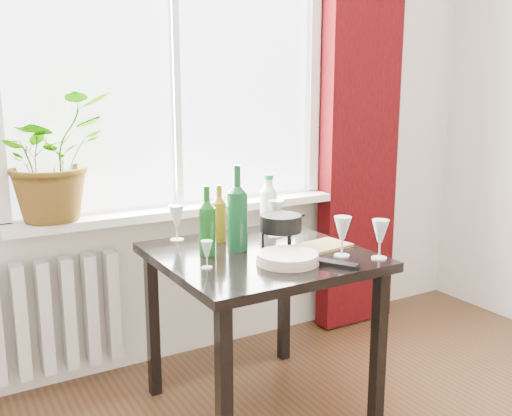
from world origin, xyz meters
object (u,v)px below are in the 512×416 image
wineglass_front_left (207,254)px  wine_bottle_right (237,207)px  tv_remote (336,264)px  wineglass_back_center (275,218)px  radiator (33,320)px  cleaning_bottle (268,203)px  wine_bottle_left (207,220)px  table (260,273)px  wineglass_far_right (380,239)px  potted_plant (50,157)px  cutting_board (321,246)px  wineglass_front_right (342,236)px  fondue_pot (281,231)px  wineglass_back_left (177,223)px  bottle_amber (219,213)px  plate_stack (288,258)px

wineglass_front_left → wine_bottle_right: bearing=37.2°
tv_remote → wineglass_back_center: bearing=56.5°
radiator → cleaning_bottle: cleaning_bottle is taller
radiator → wine_bottle_left: 0.99m
tv_remote → table: bearing=86.8°
wineglass_back_center → wineglass_front_left: bearing=-150.3°
wine_bottle_right → wineglass_far_right: bearing=-43.3°
cleaning_bottle → potted_plant: bearing=160.3°
potted_plant → tv_remote: potted_plant is taller
potted_plant → tv_remote: (0.88, -0.94, -0.38)m
wineglass_back_center → cutting_board: size_ratio=0.73×
wine_bottle_right → cleaning_bottle: bearing=35.6°
wine_bottle_left → tv_remote: (0.37, -0.40, -0.14)m
wineglass_front_right → wineglass_front_left: 0.58m
fondue_pot → tv_remote: 0.36m
potted_plant → radiator: bearing=175.4°
potted_plant → wineglass_back_left: 0.63m
bottle_amber → wineglass_back_left: bottle_amber is taller
wine_bottle_right → fondue_pot: wine_bottle_right is taller
wineglass_front_right → fondue_pot: bearing=118.7°
potted_plant → wineglass_back_center: (0.92, -0.43, -0.30)m
radiator → potted_plant: (0.13, -0.01, 0.75)m
fondue_pot → tv_remote: size_ratio=1.22×
wine_bottle_left → wine_bottle_right: bearing=3.3°
wineglass_far_right → cutting_board: bearing=112.8°
wine_bottle_right → bottle_amber: size_ratio=1.41×
wineglass_front_left → fondue_pot: (0.42, 0.12, 0.02)m
cleaning_bottle → table: bearing=-127.2°
wineglass_back_center → fondue_pot: (-0.07, -0.16, -0.02)m
wine_bottle_right → fondue_pot: size_ratio=1.78×
cutting_board → wine_bottle_left: bearing=162.5°
radiator → bottle_amber: (0.78, -0.38, 0.49)m
cleaning_bottle → wineglass_back_center: (-0.02, -0.09, -0.05)m
wine_bottle_right → table: bearing=-52.8°
wine_bottle_left → wineglass_far_right: (0.59, -0.41, -0.06)m
wineglass_back_left → fondue_pot: wineglass_back_left is taller
radiator → potted_plant: bearing=-4.6°
potted_plant → bottle_amber: potted_plant is taller
tv_remote → radiator: bearing=107.3°
table → wine_bottle_left: size_ratio=2.84×
radiator → wine_bottle_left: wine_bottle_left is taller
bottle_amber → cleaning_bottle: bearing=7.3°
table → wineglass_back_left: (-0.23, 0.36, 0.18)m
wine_bottle_left → wineglass_back_left: 0.29m
bottle_amber → wineglass_front_left: 0.41m
plate_stack → wine_bottle_left: bearing=130.5°
wineglass_far_right → cutting_board: wineglass_far_right is taller
potted_plant → wine_bottle_right: potted_plant is taller
radiator → table: table is taller
cleaning_bottle → wineglass_front_right: size_ratio=1.65×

